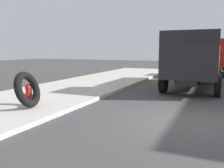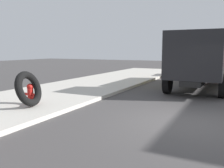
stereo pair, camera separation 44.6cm
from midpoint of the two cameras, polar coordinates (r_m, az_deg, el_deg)
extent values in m
plane|color=#423F3F|center=(7.81, 16.33, -8.41)|extent=(80.00, 80.00, 0.00)
cube|color=#BCB7AD|center=(10.73, -20.61, -3.74)|extent=(36.00, 5.00, 0.15)
cylinder|color=red|center=(9.53, -20.02, -2.88)|extent=(0.22, 0.22, 0.59)
sphere|color=red|center=(9.47, -20.12, -0.76)|extent=(0.25, 0.25, 0.25)
cylinder|color=red|center=(9.38, -19.18, -2.57)|extent=(0.10, 0.17, 0.10)
cylinder|color=red|center=(9.65, -20.88, -2.36)|extent=(0.10, 0.17, 0.10)
cylinder|color=red|center=(9.40, -19.16, -2.99)|extent=(0.12, 0.17, 0.12)
torus|color=black|center=(9.03, -20.37, -1.20)|extent=(1.38, 0.87, 1.30)
cube|color=gold|center=(15.58, 18.32, 5.52)|extent=(4.81, 2.52, 1.60)
cube|color=black|center=(12.00, 16.71, 6.41)|extent=(2.01, 2.51, 2.20)
cube|color=black|center=(14.55, 17.74, 1.73)|extent=(7.00, 0.93, 0.24)
cylinder|color=black|center=(12.21, 22.40, -0.20)|extent=(1.10, 0.31, 1.10)
cylinder|color=black|center=(12.51, 10.89, 0.45)|extent=(1.10, 0.31, 1.10)
cylinder|color=black|center=(16.78, 22.81, 1.85)|extent=(1.10, 0.31, 1.10)
cylinder|color=black|center=(17.00, 14.36, 2.30)|extent=(1.10, 0.31, 1.10)
cylinder|color=black|center=(21.33, 21.59, 3.10)|extent=(1.11, 0.34, 1.10)
cylinder|color=black|center=(25.92, 21.64, 3.86)|extent=(1.11, 0.34, 1.10)
camera|label=1|loc=(0.22, -91.45, -0.20)|focal=39.34mm
camera|label=2|loc=(0.22, 88.55, 0.20)|focal=39.34mm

